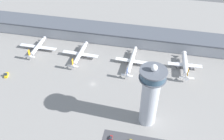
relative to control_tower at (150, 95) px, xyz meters
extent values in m
plane|color=gray|center=(-48.92, 28.97, -27.03)|extent=(1000.00, 1000.00, 0.00)
cube|color=#A3A8B2|center=(-48.92, 98.97, -20.97)|extent=(271.75, 22.00, 12.13)
cube|color=#4C515B|center=(-48.92, 98.97, -14.10)|extent=(271.75, 25.00, 1.60)
cylinder|color=#ADB2BC|center=(0.00, 0.00, -6.07)|extent=(11.93, 11.93, 41.92)
cylinder|color=#565B66|center=(0.00, 0.00, 15.29)|extent=(17.72, 17.72, 0.80)
cylinder|color=#334C60|center=(0.00, 0.00, 18.15)|extent=(16.30, 16.30, 4.92)
cylinder|color=#565B66|center=(0.00, 0.00, 21.11)|extent=(17.72, 17.72, 1.00)
sphere|color=white|center=(0.00, 0.00, 23.82)|extent=(4.42, 4.42, 4.42)
cylinder|color=silver|center=(-115.83, 65.91, -23.16)|extent=(4.09, 26.77, 3.62)
cone|color=silver|center=(-115.56, 80.89, -23.16)|extent=(3.67, 3.32, 3.62)
cone|color=silver|center=(-116.10, 50.38, -23.16)|extent=(3.33, 4.40, 3.25)
cube|color=silver|center=(-115.82, 66.44, -23.79)|extent=(38.13, 5.07, 0.44)
cylinder|color=#A8A8B2|center=(-123.79, 67.58, -24.89)|extent=(2.06, 4.01, 1.99)
cylinder|color=#A8A8B2|center=(-107.81, 67.30, -24.89)|extent=(2.06, 4.01, 1.99)
cube|color=orange|center=(-116.12, 49.51, -18.46)|extent=(0.35, 2.80, 5.79)
cube|color=silver|center=(-116.12, 49.11, -22.80)|extent=(10.16, 2.18, 0.24)
cylinder|color=black|center=(-115.61, 78.06, -26.00)|extent=(0.28, 0.28, 2.06)
cylinder|color=black|center=(-113.30, 65.60, -26.00)|extent=(0.28, 0.28, 2.06)
cylinder|color=black|center=(-118.36, 65.69, -26.00)|extent=(0.28, 0.28, 2.06)
cylinder|color=white|center=(-70.56, 62.57, -22.57)|extent=(4.94, 31.45, 3.70)
cone|color=white|center=(-69.87, 79.89, -22.57)|extent=(3.83, 3.47, 3.70)
cone|color=white|center=(-71.28, 44.70, -22.57)|extent=(3.50, 4.56, 3.33)
cube|color=white|center=(-70.54, 63.20, -23.22)|extent=(35.62, 5.81, 0.44)
cylinder|color=#A8A8B2|center=(-77.94, 64.50, -24.34)|extent=(2.19, 4.14, 2.03)
cylinder|color=#A8A8B2|center=(-63.05, 63.90, -24.34)|extent=(2.19, 4.14, 2.03)
cube|color=orange|center=(-71.31, 43.82, -17.77)|extent=(0.41, 2.81, 5.91)
cube|color=white|center=(-71.33, 43.42, -22.20)|extent=(10.42, 2.41, 0.24)
cylinder|color=black|center=(-69.99, 77.03, -25.73)|extent=(0.28, 0.28, 2.61)
cylinder|color=black|center=(-67.98, 62.30, -25.73)|extent=(0.28, 0.28, 2.61)
cylinder|color=black|center=(-73.15, 62.50, -25.73)|extent=(0.28, 0.28, 2.61)
cylinder|color=white|center=(-20.65, 62.31, -22.91)|extent=(5.32, 35.44, 3.68)
cone|color=white|center=(-19.75, 81.60, -22.91)|extent=(3.83, 3.48, 3.68)
cone|color=white|center=(-21.57, 42.47, -22.91)|extent=(3.52, 4.57, 3.31)
cube|color=white|center=(-20.62, 63.02, -23.55)|extent=(30.55, 5.81, 0.44)
cylinder|color=#A8A8B2|center=(-26.94, 64.31, -24.67)|extent=(2.21, 4.14, 2.03)
cylinder|color=#A8A8B2|center=(-14.20, 63.72, -24.67)|extent=(2.21, 4.14, 2.03)
cube|color=navy|center=(-21.61, 41.59, -18.12)|extent=(0.43, 2.81, 5.89)
cube|color=white|center=(-21.63, 41.19, -22.54)|extent=(10.39, 2.48, 0.24)
cylinder|color=black|center=(-19.88, 78.75, -25.89)|extent=(0.28, 0.28, 2.28)
cylinder|color=black|center=(-18.08, 62.10, -25.89)|extent=(0.28, 0.28, 2.28)
cylinder|color=black|center=(-23.23, 62.34, -25.89)|extent=(0.28, 0.28, 2.28)
cylinder|color=white|center=(28.02, 65.64, -22.02)|extent=(5.84, 28.16, 4.57)
cone|color=white|center=(27.29, 81.67, -22.02)|extent=(4.75, 4.32, 4.57)
cone|color=white|center=(28.79, 48.92, -22.02)|extent=(4.36, 5.66, 4.11)
cube|color=white|center=(28.00, 66.20, -22.82)|extent=(30.82, 5.80, 0.44)
cylinder|color=#A8A8B2|center=(21.52, 66.90, -24.20)|extent=(2.74, 5.13, 2.51)
cylinder|color=#A8A8B2|center=(34.38, 67.49, -24.20)|extent=(2.74, 5.13, 2.51)
cube|color=orange|center=(28.84, 47.83, -16.08)|extent=(0.43, 2.81, 7.31)
cube|color=white|center=(28.86, 47.43, -21.57)|extent=(12.87, 2.58, 0.24)
cylinder|color=black|center=(27.44, 78.41, -25.67)|extent=(0.28, 0.28, 2.73)
cylinder|color=black|center=(31.23, 65.54, -25.67)|extent=(0.28, 0.28, 2.73)
cylinder|color=black|center=(24.84, 65.25, -25.67)|extent=(0.28, 0.28, 2.73)
cube|color=black|center=(-126.86, 23.52, -26.97)|extent=(3.81, 5.81, 0.12)
cube|color=gold|center=(-126.86, 23.52, -26.15)|extent=(4.21, 6.81, 1.76)
cube|color=#232D38|center=(-126.67, 22.91, -24.55)|extent=(2.60, 2.46, 1.44)
cube|color=black|center=(-3.58, 47.59, -26.97)|extent=(6.27, 5.61, 0.12)
cube|color=#2D333D|center=(-3.58, 47.59, -26.26)|extent=(7.24, 6.39, 1.54)
cube|color=#232D38|center=(-3.01, 48.02, -24.86)|extent=(3.09, 3.11, 1.26)
cube|color=black|center=(-22.67, -21.08, -26.97)|extent=(1.81, 3.78, 0.12)
cube|color=red|center=(-22.67, -21.08, -26.66)|extent=(1.90, 4.50, 0.76)
cube|color=#232D38|center=(-22.67, -21.19, -25.97)|extent=(1.65, 2.48, 0.62)
camera|label=1|loc=(-1.63, -118.55, 121.78)|focal=40.00mm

